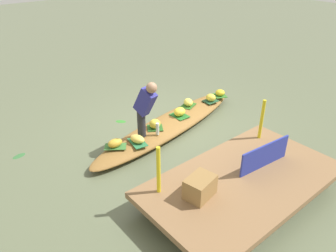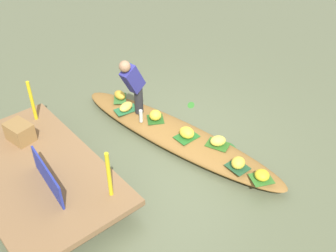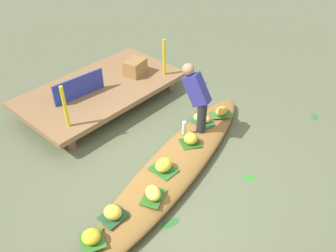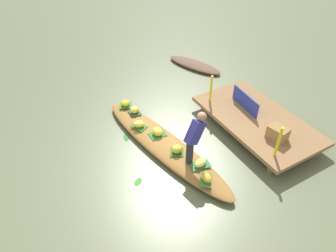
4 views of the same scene
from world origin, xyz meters
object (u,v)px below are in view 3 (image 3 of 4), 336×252
at_px(banana_bunch_0, 164,165).
at_px(banana_bunch_1, 191,138).
at_px(banana_bunch_6, 202,118).
at_px(banana_bunch_3, 113,212).
at_px(vendor_boat, 175,165).
at_px(water_bottle, 184,128).
at_px(vendor_person, 197,95).
at_px(banana_bunch_5, 91,237).
at_px(banana_bunch_2, 221,111).
at_px(market_banner, 79,87).
at_px(produce_crate, 135,67).
at_px(banana_bunch_4, 153,193).

xyz_separation_m(banana_bunch_0, banana_bunch_1, (0.75, 0.09, 0.00)).
xyz_separation_m(banana_bunch_0, banana_bunch_6, (1.35, 0.32, -0.02)).
distance_m(banana_bunch_3, banana_bunch_6, 2.48).
height_order(vendor_boat, banana_bunch_0, banana_bunch_0).
bearing_deg(water_bottle, vendor_person, -10.25).
xyz_separation_m(banana_bunch_5, water_bottle, (2.38, 0.51, 0.05)).
bearing_deg(vendor_boat, banana_bunch_2, -3.89).
height_order(market_banner, produce_crate, market_banner).
relative_size(water_bottle, produce_crate, 0.57).
height_order(banana_bunch_0, vendor_person, vendor_person).
bearing_deg(banana_bunch_2, banana_bunch_6, 161.26).
relative_size(vendor_boat, banana_bunch_2, 15.35).
bearing_deg(vendor_person, banana_bunch_5, -170.02).
relative_size(banana_bunch_6, produce_crate, 0.70).
height_order(banana_bunch_0, produce_crate, produce_crate).
relative_size(banana_bunch_4, banana_bunch_5, 1.16).
distance_m(banana_bunch_6, water_bottle, 0.48).
bearing_deg(produce_crate, banana_bunch_0, -125.59).
height_order(banana_bunch_4, market_banner, market_banner).
height_order(banana_bunch_3, produce_crate, produce_crate).
relative_size(market_banner, produce_crate, 2.38).
bearing_deg(banana_bunch_4, vendor_person, 18.50).
xyz_separation_m(banana_bunch_2, banana_bunch_6, (-0.41, 0.14, -0.01)).
xyz_separation_m(banana_bunch_2, banana_bunch_4, (-2.26, -0.44, 0.00)).
relative_size(banana_bunch_4, banana_bunch_6, 0.87).
relative_size(banana_bunch_1, vendor_person, 0.19).
bearing_deg(banana_bunch_1, banana_bunch_0, -173.24).
bearing_deg(banana_bunch_2, banana_bunch_1, -174.81).
xyz_separation_m(water_bottle, produce_crate, (0.75, 1.94, 0.17)).
height_order(banana_bunch_1, water_bottle, water_bottle).
height_order(banana_bunch_3, banana_bunch_4, banana_bunch_3).
bearing_deg(banana_bunch_5, produce_crate, 38.03).
distance_m(banana_bunch_2, vendor_person, 0.88).
bearing_deg(banana_bunch_0, banana_bunch_6, 13.25).
xyz_separation_m(banana_bunch_0, banana_bunch_4, (-0.50, -0.26, -0.01)).
distance_m(banana_bunch_1, banana_bunch_4, 1.30).
bearing_deg(banana_bunch_6, vendor_person, -171.36).
distance_m(banana_bunch_2, produce_crate, 2.10).
relative_size(banana_bunch_2, banana_bunch_6, 0.92).
height_order(banana_bunch_1, vendor_person, vendor_person).
xyz_separation_m(banana_bunch_2, vendor_person, (-0.64, 0.10, 0.60)).
relative_size(banana_bunch_1, banana_bunch_5, 0.98).
relative_size(banana_bunch_3, banana_bunch_5, 1.04).
relative_size(banana_bunch_5, water_bottle, 0.92).
xyz_separation_m(banana_bunch_3, vendor_person, (2.21, 0.38, 0.59)).
height_order(banana_bunch_0, banana_bunch_2, banana_bunch_0).
distance_m(banana_bunch_1, banana_bunch_5, 2.27).
bearing_deg(banana_bunch_1, banana_bunch_5, -173.23).
bearing_deg(water_bottle, vendor_boat, -151.94).
xyz_separation_m(banana_bunch_2, banana_bunch_5, (-3.26, -0.36, -0.00)).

